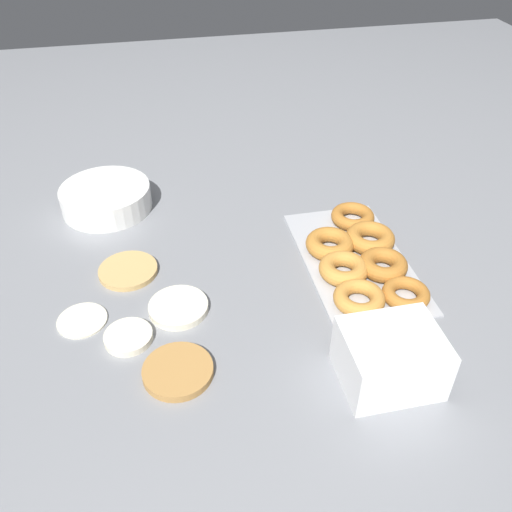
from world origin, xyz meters
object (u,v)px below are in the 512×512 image
at_px(pancake_1, 178,371).
at_px(pancake_3, 178,307).
at_px(container_stack, 390,358).
at_px(pancake_0, 128,270).
at_px(pancake_4, 128,337).
at_px(batter_bowl, 106,198).
at_px(donut_tray, 360,257).
at_px(pancake_2, 82,319).

bearing_deg(pancake_1, pancake_3, -5.92).
bearing_deg(container_stack, pancake_3, 53.99).
relative_size(pancake_0, pancake_4, 1.39).
distance_m(pancake_4, batter_bowl, 0.42).
relative_size(pancake_3, batter_bowl, 0.54).
distance_m(pancake_1, pancake_3, 0.14).
height_order(pancake_1, pancake_3, same).
bearing_deg(pancake_0, pancake_1, -165.36).
relative_size(pancake_4, donut_tray, 0.22).
xyz_separation_m(pancake_3, container_stack, (-0.22, -0.30, 0.04)).
bearing_deg(batter_bowl, pancake_1, -167.89).
bearing_deg(donut_tray, container_stack, 168.16).
height_order(pancake_1, pancake_4, same).
distance_m(pancake_4, donut_tray, 0.46).
bearing_deg(pancake_3, batter_bowl, 18.81).
height_order(pancake_1, donut_tray, donut_tray).
relative_size(donut_tray, container_stack, 2.47).
xyz_separation_m(pancake_3, pancake_4, (-0.05, 0.09, -0.00)).
height_order(donut_tray, container_stack, container_stack).
distance_m(pancake_3, donut_tray, 0.36).
height_order(pancake_0, batter_bowl, batter_bowl).
xyz_separation_m(pancake_1, container_stack, (-0.07, -0.31, 0.04)).
relative_size(pancake_0, donut_tray, 0.31).
height_order(pancake_0, donut_tray, donut_tray).
bearing_deg(pancake_2, pancake_0, -35.11).
height_order(pancake_3, donut_tray, donut_tray).
xyz_separation_m(pancake_4, batter_bowl, (0.41, 0.03, 0.02)).
xyz_separation_m(pancake_2, container_stack, (-0.22, -0.47, 0.04)).
bearing_deg(pancake_3, pancake_0, 34.45).
bearing_deg(pancake_3, donut_tray, -81.25).
distance_m(pancake_0, pancake_3, 0.15).
xyz_separation_m(pancake_0, container_stack, (-0.34, -0.38, 0.04)).
xyz_separation_m(pancake_3, batter_bowl, (0.36, 0.12, 0.02)).
bearing_deg(pancake_3, pancake_4, 121.26).
distance_m(pancake_0, donut_tray, 0.45).
bearing_deg(pancake_4, pancake_1, -140.63).
distance_m(pancake_0, pancake_1, 0.27).
bearing_deg(pancake_0, pancake_4, 178.72).
height_order(pancake_2, donut_tray, donut_tray).
bearing_deg(pancake_1, pancake_4, 39.37).
relative_size(pancake_2, donut_tray, 0.24).
distance_m(pancake_0, pancake_4, 0.18).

